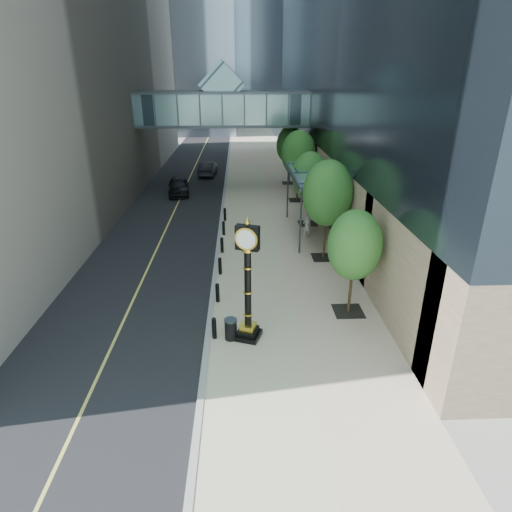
{
  "coord_description": "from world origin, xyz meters",
  "views": [
    {
      "loc": [
        -1.51,
        -14.62,
        10.59
      ],
      "look_at": [
        -0.77,
        4.71,
        2.29
      ],
      "focal_mm": 30.0,
      "sensor_mm": 36.0,
      "label": 1
    }
  ],
  "objects_px": {
    "street_clock": "(248,290)",
    "car_far": "(208,169)",
    "car_near": "(178,186)",
    "trash_bin": "(231,330)",
    "pedestrian": "(307,226)"
  },
  "relations": [
    {
      "from": "street_clock",
      "to": "pedestrian",
      "type": "distance_m",
      "value": 13.0
    },
    {
      "from": "street_clock",
      "to": "car_near",
      "type": "relative_size",
      "value": 1.15
    },
    {
      "from": "street_clock",
      "to": "trash_bin",
      "type": "xyz_separation_m",
      "value": [
        -0.75,
        -0.08,
        -1.86
      ]
    },
    {
      "from": "street_clock",
      "to": "car_far",
      "type": "bearing_deg",
      "value": 116.51
    },
    {
      "from": "trash_bin",
      "to": "pedestrian",
      "type": "height_order",
      "value": "pedestrian"
    },
    {
      "from": "car_near",
      "to": "trash_bin",
      "type": "bearing_deg",
      "value": -84.74
    },
    {
      "from": "car_far",
      "to": "car_near",
      "type": "bearing_deg",
      "value": 79.07
    },
    {
      "from": "street_clock",
      "to": "car_far",
      "type": "relative_size",
      "value": 1.16
    },
    {
      "from": "street_clock",
      "to": "car_near",
      "type": "bearing_deg",
      "value": 123.87
    },
    {
      "from": "pedestrian",
      "to": "street_clock",
      "type": "bearing_deg",
      "value": 64.69
    },
    {
      "from": "street_clock",
      "to": "trash_bin",
      "type": "bearing_deg",
      "value": -154.3
    },
    {
      "from": "car_near",
      "to": "car_far",
      "type": "relative_size",
      "value": 1.01
    },
    {
      "from": "street_clock",
      "to": "car_far",
      "type": "distance_m",
      "value": 32.45
    },
    {
      "from": "pedestrian",
      "to": "car_far",
      "type": "bearing_deg",
      "value": -73.7
    },
    {
      "from": "car_near",
      "to": "car_far",
      "type": "distance_m",
      "value": 8.38
    }
  ]
}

